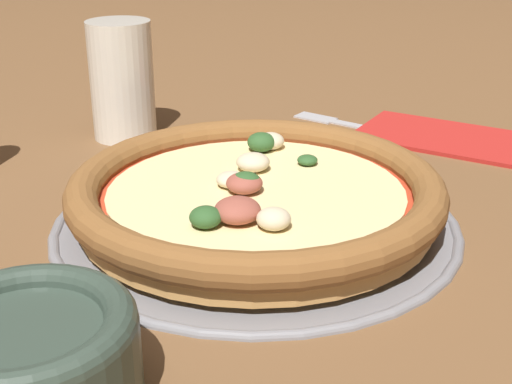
# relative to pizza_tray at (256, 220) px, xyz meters

# --- Properties ---
(ground_plane) EXTENTS (3.00, 3.00, 0.00)m
(ground_plane) POSITION_rel_pizza_tray_xyz_m (0.00, 0.00, -0.00)
(ground_plane) COLOR brown
(pizza_tray) EXTENTS (0.31, 0.31, 0.01)m
(pizza_tray) POSITION_rel_pizza_tray_xyz_m (0.00, 0.00, 0.00)
(pizza_tray) COLOR gray
(pizza_tray) RESTS_ON ground_plane
(pizza) EXTENTS (0.28, 0.28, 0.04)m
(pizza) POSITION_rel_pizza_tray_xyz_m (-0.00, -0.00, 0.02)
(pizza) COLOR tan
(pizza) RESTS_ON pizza_tray
(bowl_near) EXTENTS (0.11, 0.11, 0.05)m
(bowl_near) POSITION_rel_pizza_tray_xyz_m (0.12, -0.21, 0.03)
(bowl_near) COLOR #334238
(bowl_near) RESTS_ON ground_plane
(drinking_cup) EXTENTS (0.06, 0.06, 0.12)m
(drinking_cup) POSITION_rel_pizza_tray_xyz_m (-0.25, -0.00, 0.06)
(drinking_cup) COLOR silver
(drinking_cup) RESTS_ON ground_plane
(napkin) EXTENTS (0.20, 0.17, 0.01)m
(napkin) POSITION_rel_pizza_tray_xyz_m (-0.07, 0.27, 0.00)
(napkin) COLOR #B2231E
(napkin) RESTS_ON ground_plane
(fork) EXTENTS (0.16, 0.08, 0.00)m
(fork) POSITION_rel_pizza_tray_xyz_m (-0.14, 0.22, -0.00)
(fork) COLOR #B7B7BC
(fork) RESTS_ON ground_plane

